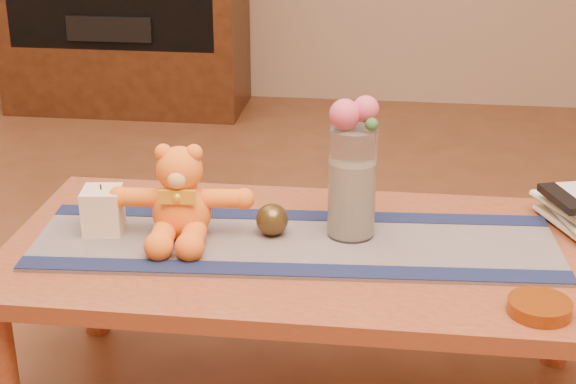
# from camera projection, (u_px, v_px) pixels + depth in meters

# --- Properties ---
(coffee_table_top) EXTENTS (1.40, 0.70, 0.04)m
(coffee_table_top) POSITION_uv_depth(u_px,v_px,m) (309.00, 253.00, 2.00)
(coffee_table_top) COLOR brown
(coffee_table_top) RESTS_ON floor
(table_leg_bl) EXTENTS (0.07, 0.07, 0.41)m
(table_leg_bl) POSITION_uv_depth(u_px,v_px,m) (92.00, 267.00, 2.43)
(table_leg_bl) COLOR brown
(table_leg_bl) RESTS_ON floor
(table_leg_br) EXTENTS (0.07, 0.07, 0.41)m
(table_leg_br) POSITION_uv_depth(u_px,v_px,m) (562.00, 295.00, 2.28)
(table_leg_br) COLOR brown
(table_leg_br) RESTS_ON floor
(persian_runner) EXTENTS (1.22, 0.43, 0.01)m
(persian_runner) POSITION_uv_depth(u_px,v_px,m) (295.00, 243.00, 2.00)
(persian_runner) COLOR #171840
(persian_runner) RESTS_ON coffee_table_top
(runner_border_near) EXTENTS (1.20, 0.14, 0.00)m
(runner_border_near) POSITION_uv_depth(u_px,v_px,m) (292.00, 270.00, 1.86)
(runner_border_near) COLOR #141B3D
(runner_border_near) RESTS_ON persian_runner
(runner_border_far) EXTENTS (1.20, 0.14, 0.00)m
(runner_border_far) POSITION_uv_depth(u_px,v_px,m) (298.00, 215.00, 2.13)
(runner_border_far) COLOR #141B3D
(runner_border_far) RESTS_ON persian_runner
(teddy_bear) EXTENTS (0.33, 0.28, 0.21)m
(teddy_bear) POSITION_uv_depth(u_px,v_px,m) (181.00, 193.00, 1.99)
(teddy_bear) COLOR orange
(teddy_bear) RESTS_ON persian_runner
(pillar_candle) EXTENTS (0.10, 0.10, 0.11)m
(pillar_candle) POSITION_uv_depth(u_px,v_px,m) (103.00, 210.00, 2.03)
(pillar_candle) COLOR beige
(pillar_candle) RESTS_ON persian_runner
(candle_wick) EXTENTS (0.00, 0.00, 0.01)m
(candle_wick) POSITION_uv_depth(u_px,v_px,m) (101.00, 187.00, 2.01)
(candle_wick) COLOR black
(candle_wick) RESTS_ON pillar_candle
(glass_vase) EXTENTS (0.11, 0.11, 0.26)m
(glass_vase) POSITION_uv_depth(u_px,v_px,m) (352.00, 183.00, 1.98)
(glass_vase) COLOR silver
(glass_vase) RESTS_ON persian_runner
(potpourri_fill) EXTENTS (0.09, 0.09, 0.18)m
(potpourri_fill) POSITION_uv_depth(u_px,v_px,m) (352.00, 198.00, 2.00)
(potpourri_fill) COLOR beige
(potpourri_fill) RESTS_ON glass_vase
(rose_left) EXTENTS (0.07, 0.07, 0.07)m
(rose_left) POSITION_uv_depth(u_px,v_px,m) (345.00, 114.00, 1.91)
(rose_left) COLOR #CF4961
(rose_left) RESTS_ON glass_vase
(rose_right) EXTENTS (0.06, 0.06, 0.06)m
(rose_right) POSITION_uv_depth(u_px,v_px,m) (366.00, 109.00, 1.92)
(rose_right) COLOR #CF4961
(rose_right) RESTS_ON glass_vase
(blue_flower_back) EXTENTS (0.04, 0.04, 0.04)m
(blue_flower_back) POSITION_uv_depth(u_px,v_px,m) (359.00, 112.00, 1.95)
(blue_flower_back) COLOR #4D51A8
(blue_flower_back) RESTS_ON glass_vase
(blue_flower_side) EXTENTS (0.04, 0.04, 0.04)m
(blue_flower_side) POSITION_uv_depth(u_px,v_px,m) (341.00, 117.00, 1.95)
(blue_flower_side) COLOR #4D51A8
(blue_flower_side) RESTS_ON glass_vase
(leaf_sprig) EXTENTS (0.03, 0.03, 0.03)m
(leaf_sprig) POSITION_uv_depth(u_px,v_px,m) (372.00, 124.00, 1.90)
(leaf_sprig) COLOR #33662D
(leaf_sprig) RESTS_ON glass_vase
(bronze_ball) EXTENTS (0.10, 0.10, 0.08)m
(bronze_ball) POSITION_uv_depth(u_px,v_px,m) (272.00, 220.00, 2.02)
(bronze_ball) COLOR #4A3718
(bronze_ball) RESTS_ON persian_runner
(book_bottom) EXTENTS (0.24, 0.27, 0.02)m
(book_bottom) POSITION_uv_depth(u_px,v_px,m) (556.00, 226.00, 2.07)
(book_bottom) COLOR beige
(book_bottom) RESTS_ON coffee_table_top
(book_lower) EXTENTS (0.21, 0.26, 0.02)m
(book_lower) POSITION_uv_depth(u_px,v_px,m) (559.00, 219.00, 2.06)
(book_lower) COLOR beige
(book_lower) RESTS_ON book_bottom
(book_upper) EXTENTS (0.24, 0.27, 0.02)m
(book_upper) POSITION_uv_depth(u_px,v_px,m) (555.00, 211.00, 2.06)
(book_upper) COLOR beige
(book_upper) RESTS_ON book_lower
(book_top) EXTENTS (0.22, 0.26, 0.02)m
(book_top) POSITION_uv_depth(u_px,v_px,m) (561.00, 204.00, 2.05)
(book_top) COLOR beige
(book_top) RESTS_ON book_upper
(tv_remote) EXTENTS (0.09, 0.17, 0.02)m
(tv_remote) POSITION_uv_depth(u_px,v_px,m) (562.00, 199.00, 2.03)
(tv_remote) COLOR black
(tv_remote) RESTS_ON book_top
(amber_dish) EXTENTS (0.17, 0.17, 0.03)m
(amber_dish) POSITION_uv_depth(u_px,v_px,m) (540.00, 307.00, 1.70)
(amber_dish) COLOR #BF5914
(amber_dish) RESTS_ON coffee_table_top
(media_cabinet) EXTENTS (1.20, 0.50, 1.10)m
(media_cabinet) POSITION_uv_depth(u_px,v_px,m) (124.00, 1.00, 4.37)
(media_cabinet) COLOR black
(media_cabinet) RESTS_ON floor
(stereo_lower) EXTENTS (0.42, 0.28, 0.12)m
(stereo_lower) POSITION_uv_depth(u_px,v_px,m) (117.00, 24.00, 4.29)
(stereo_lower) COLOR black
(stereo_lower) RESTS_ON media_cabinet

